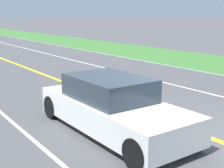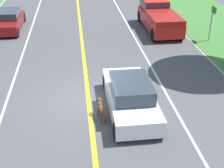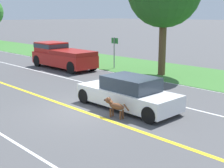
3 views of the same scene
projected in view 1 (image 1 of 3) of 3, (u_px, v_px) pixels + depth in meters
ground_plane at (189, 130)px, 7.96m from camera, size 400.00×400.00×0.00m
centre_divider_line at (189, 130)px, 7.96m from camera, size 0.18×160.00×0.01m
lane_dash_same_dir at (66, 168)px, 5.98m from camera, size 0.10×160.00×0.01m
ego_car at (112, 107)px, 7.76m from camera, size 1.81×4.57×1.38m
dog at (138, 102)px, 8.84m from camera, size 0.34×1.20×0.76m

